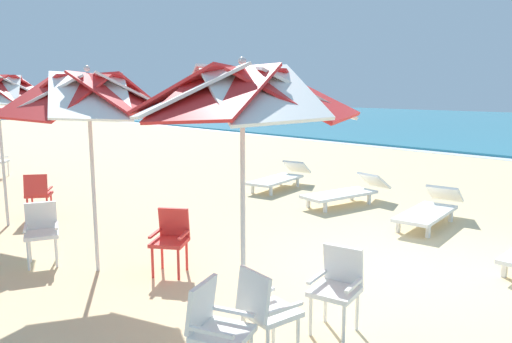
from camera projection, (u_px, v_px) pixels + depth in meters
name	position (u px, v px, depth m)	size (l,w,h in m)	color
ground_plane	(409.00, 270.00, 6.71)	(80.00, 80.00, 0.00)	beige
beach_umbrella_0	(242.00, 95.00, 4.73)	(2.27, 2.27, 2.75)	silver
plastic_chair_0	(265.00, 308.00, 4.41)	(0.48, 0.51, 0.87)	white
plastic_chair_1	(216.00, 326.00, 4.08)	(0.60, 0.58, 0.87)	white
plastic_chair_2	(338.00, 284.00, 4.96)	(0.54, 0.56, 0.87)	white
beach_umbrella_1	(88.00, 97.00, 6.32)	(2.33, 2.33, 2.74)	silver
plastic_chair_3	(42.00, 229.00, 6.91)	(0.59, 0.57, 0.87)	white
plastic_chair_4	(171.00, 237.00, 6.57)	(0.63, 0.63, 0.87)	red
plastic_chair_5	(38.00, 192.00, 9.40)	(0.62, 0.61, 0.87)	red
sun_lounger_1	(430.00, 209.00, 8.95)	(0.99, 2.22, 0.62)	white
sun_lounger_2	(346.00, 192.00, 10.51)	(0.91, 2.21, 0.62)	white
sun_lounger_3	(280.00, 177.00, 12.23)	(1.11, 2.23, 0.62)	white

